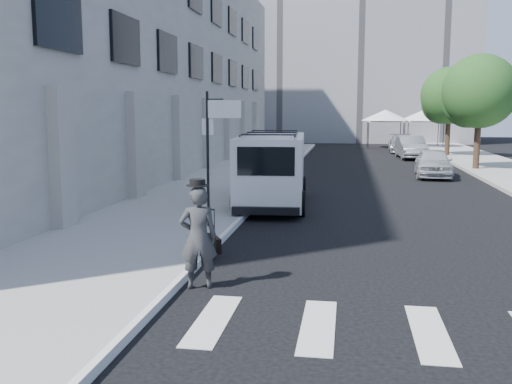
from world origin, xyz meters
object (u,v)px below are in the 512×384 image
(businessman, at_px, (198,238))
(parked_car_a, at_px, (433,163))
(suitcase, at_px, (208,248))
(parked_car_b, at_px, (411,147))
(briefcase, at_px, (216,245))
(cargo_van, at_px, (272,169))
(parked_car_c, at_px, (402,143))

(businessman, height_order, parked_car_a, businessman)
(businessman, xyz_separation_m, parked_car_a, (6.62, 18.39, -0.24))
(businessman, relative_size, suitcase, 1.69)
(parked_car_a, bearing_deg, businessman, -105.65)
(parked_car_b, bearing_deg, briefcase, -108.01)
(parked_car_a, height_order, parked_car_b, parked_car_b)
(suitcase, distance_m, cargo_van, 7.49)
(suitcase, distance_m, parked_car_b, 28.02)
(cargo_van, bearing_deg, parked_car_b, 67.59)
(businessman, bearing_deg, parked_car_c, -117.25)
(suitcase, xyz_separation_m, parked_car_c, (6.90, 32.85, 0.38))
(parked_car_b, bearing_deg, cargo_van, -111.66)
(businessman, distance_m, cargo_van, 9.24)
(briefcase, xyz_separation_m, parked_car_c, (6.90, 32.08, 0.51))
(briefcase, relative_size, cargo_van, 0.07)
(briefcase, distance_m, parked_car_a, 17.25)
(suitcase, xyz_separation_m, parked_car_b, (6.95, 27.14, 0.45))
(parked_car_b, bearing_deg, suitcase, -107.61)
(suitcase, relative_size, cargo_van, 0.17)
(briefcase, height_order, cargo_van, cargo_van)
(businessman, relative_size, parked_car_a, 0.46)
(cargo_van, xyz_separation_m, parked_car_a, (6.51, 9.15, -0.53))
(cargo_van, distance_m, parked_car_a, 11.25)
(briefcase, xyz_separation_m, suitcase, (0.00, -0.78, 0.12))
(briefcase, bearing_deg, parked_car_a, 38.64)
(suitcase, height_order, cargo_van, cargo_van)
(businessman, xyz_separation_m, suitcase, (-0.28, 1.81, -0.63))
(suitcase, bearing_deg, parked_car_c, 79.00)
(briefcase, relative_size, suitcase, 0.40)
(cargo_van, bearing_deg, businessman, -94.63)
(parked_car_b, height_order, parked_car_c, parked_car_b)
(parked_car_b, relative_size, parked_car_c, 0.97)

